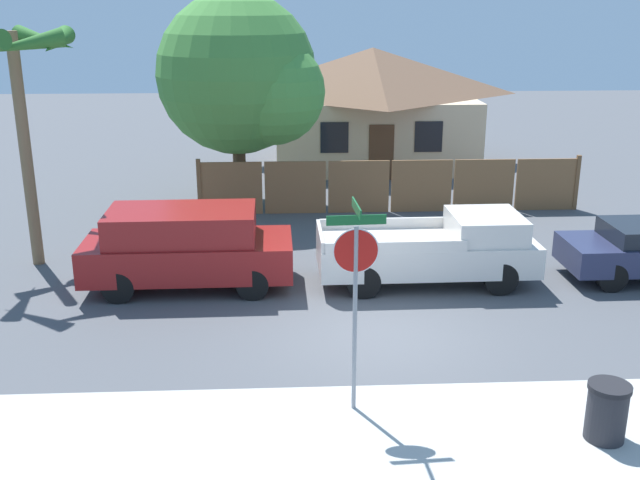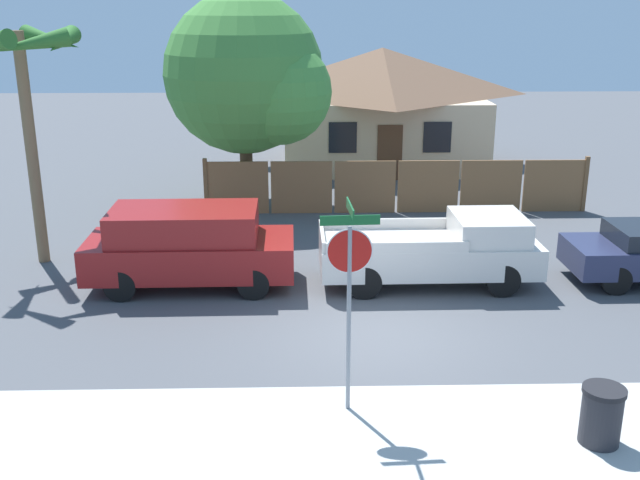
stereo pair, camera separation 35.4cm
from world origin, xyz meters
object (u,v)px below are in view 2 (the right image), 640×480
oak_tree (251,78)px  trash_bin (601,415)px  red_suv (189,245)px  stop_sign (349,273)px  palm_tree (21,62)px  orange_pickup (438,250)px  house (381,104)px

oak_tree → trash_bin: (5.85, -13.50, -3.54)m
red_suv → stop_sign: 6.51m
oak_tree → palm_tree: size_ratio=1.15×
red_suv → orange_pickup: size_ratio=0.94×
red_suv → stop_sign: size_ratio=1.37×
palm_tree → stop_sign: 10.53m
house → oak_tree: bearing=-125.4°
palm_tree → red_suv: size_ratio=1.21×
palm_tree → orange_pickup: size_ratio=1.15×
house → red_suv: 14.74m
oak_tree → stop_sign: size_ratio=1.92×
house → stop_sign: bearing=-97.4°
orange_pickup → oak_tree: bearing=122.7°
trash_bin → house: bearing=93.4°
oak_tree → orange_pickup: oak_tree is taller
oak_tree → stop_sign: oak_tree is taller
oak_tree → stop_sign: 12.74m
house → trash_bin: (1.19, -20.06, -1.87)m
red_suv → trash_bin: bearing=-44.2°
red_suv → trash_bin: (6.91, -6.55, -0.52)m
house → oak_tree: 8.22m
house → orange_pickup: (-0.09, -13.51, -1.52)m
house → oak_tree: size_ratio=1.24×
oak_tree → trash_bin: oak_tree is taller
red_suv → stop_sign: stop_sign is taller
orange_pickup → stop_sign: stop_sign is taller
house → orange_pickup: 13.59m
house → orange_pickup: bearing=-90.4°
palm_tree → stop_sign: bearing=-45.4°
house → palm_tree: (-9.63, -11.73, 2.55)m
house → red_suv: size_ratio=1.74×
house → oak_tree: (-4.67, -6.56, 1.67)m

